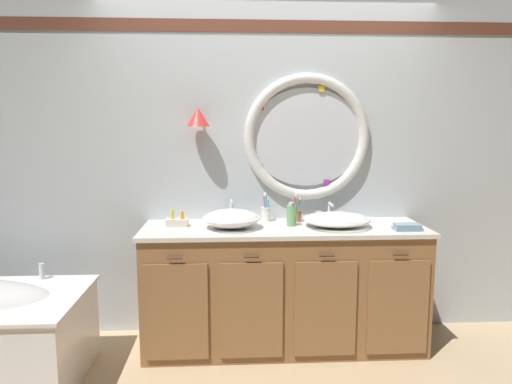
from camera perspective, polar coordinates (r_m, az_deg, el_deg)
ground_plane at (r=3.43m, az=2.12°, el=-19.78°), size 14.00×14.00×0.00m
back_wall_assembly at (r=3.63m, az=1.62°, el=3.57°), size 6.40×0.26×2.60m
vanity_counter at (r=3.49m, az=3.35°, el=-11.30°), size 2.01×0.64×0.89m
sink_basin_left at (r=3.31m, az=-2.98°, el=-3.22°), size 0.41×0.41×0.13m
sink_basin_right at (r=3.39m, az=9.75°, el=-3.30°), size 0.47×0.47×0.10m
faucet_set_left at (r=3.54m, az=-3.00°, el=-2.51°), size 0.20×0.13×0.17m
faucet_set_right at (r=3.62m, az=8.90°, el=-2.48°), size 0.22×0.14×0.14m
toothbrush_holder_left at (r=3.54m, az=1.24°, el=-2.53°), size 0.08×0.08×0.22m
toothbrush_holder_right at (r=3.54m, az=4.96°, el=-2.70°), size 0.08×0.08×0.22m
soap_dispenser at (r=3.38m, az=4.30°, el=-2.79°), size 0.07×0.07×0.18m
folded_hand_towel at (r=3.40m, az=17.84°, el=-4.07°), size 0.18×0.11×0.04m
toiletry_basket at (r=3.41m, az=-9.53°, el=-3.58°), size 0.16×0.08×0.12m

